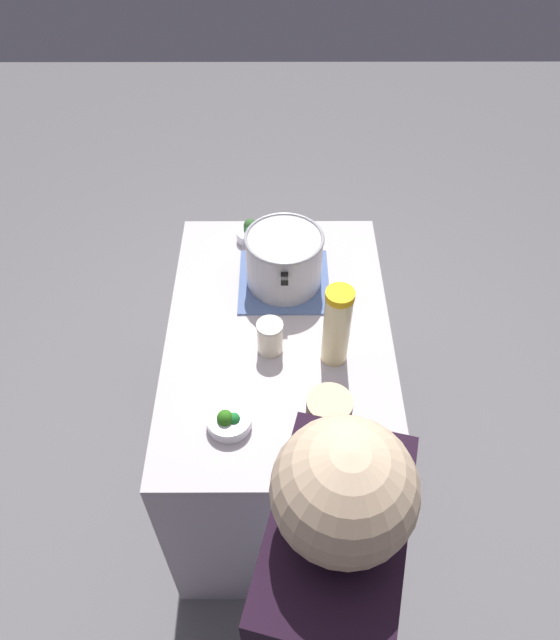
{
  "coord_description": "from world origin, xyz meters",
  "views": [
    {
      "loc": [
        1.3,
        -0.0,
        2.38
      ],
      "look_at": [
        0.0,
        0.0,
        0.95
      ],
      "focal_mm": 33.19,
      "sensor_mm": 36.0,
      "label": 1
    }
  ],
  "objects_px": {
    "lemonade_pitcher": "(338,326)",
    "person_cook": "(321,633)",
    "cooking_pot": "(285,259)",
    "broccoli_bowl_center": "(230,420)",
    "mason_jar": "(271,337)",
    "broccoli_bowl_front": "(251,233)"
  },
  "relations": [
    {
      "from": "broccoli_bowl_front",
      "to": "broccoli_bowl_center",
      "type": "bearing_deg",
      "value": -2.53
    },
    {
      "from": "cooking_pot",
      "to": "broccoli_bowl_front",
      "type": "xyz_separation_m",
      "value": [
        -0.24,
        -0.13,
        -0.08
      ]
    },
    {
      "from": "lemonade_pitcher",
      "to": "mason_jar",
      "type": "distance_m",
      "value": 0.22
    },
    {
      "from": "mason_jar",
      "to": "broccoli_bowl_center",
      "type": "height_order",
      "value": "mason_jar"
    },
    {
      "from": "mason_jar",
      "to": "person_cook",
      "type": "relative_size",
      "value": 0.07
    },
    {
      "from": "cooking_pot",
      "to": "broccoli_bowl_center",
      "type": "xyz_separation_m",
      "value": [
        0.6,
        -0.16,
        -0.09
      ]
    },
    {
      "from": "mason_jar",
      "to": "broccoli_bowl_center",
      "type": "relative_size",
      "value": 0.92
    },
    {
      "from": "cooking_pot",
      "to": "broccoli_bowl_center",
      "type": "height_order",
      "value": "cooking_pot"
    },
    {
      "from": "broccoli_bowl_front",
      "to": "cooking_pot",
      "type": "bearing_deg",
      "value": 28.03
    },
    {
      "from": "mason_jar",
      "to": "person_cook",
      "type": "distance_m",
      "value": 0.87
    },
    {
      "from": "lemonade_pitcher",
      "to": "mason_jar",
      "type": "relative_size",
      "value": 2.44
    },
    {
      "from": "cooking_pot",
      "to": "person_cook",
      "type": "relative_size",
      "value": 0.19
    },
    {
      "from": "mason_jar",
      "to": "broccoli_bowl_front",
      "type": "bearing_deg",
      "value": -171.75
    },
    {
      "from": "mason_jar",
      "to": "cooking_pot",
      "type": "bearing_deg",
      "value": 171.53
    },
    {
      "from": "lemonade_pitcher",
      "to": "mason_jar",
      "type": "xyz_separation_m",
      "value": [
        -0.03,
        -0.2,
        -0.09
      ]
    },
    {
      "from": "cooking_pot",
      "to": "person_cook",
      "type": "xyz_separation_m",
      "value": [
        1.17,
        0.07,
        -0.04
      ]
    },
    {
      "from": "lemonade_pitcher",
      "to": "person_cook",
      "type": "distance_m",
      "value": 0.84
    },
    {
      "from": "cooking_pot",
      "to": "mason_jar",
      "type": "distance_m",
      "value": 0.32
    },
    {
      "from": "cooking_pot",
      "to": "mason_jar",
      "type": "relative_size",
      "value": 2.83
    },
    {
      "from": "lemonade_pitcher",
      "to": "broccoli_bowl_front",
      "type": "distance_m",
      "value": 0.66
    },
    {
      "from": "lemonade_pitcher",
      "to": "broccoli_bowl_center",
      "type": "distance_m",
      "value": 0.43
    },
    {
      "from": "broccoli_bowl_front",
      "to": "person_cook",
      "type": "distance_m",
      "value": 1.43
    }
  ]
}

